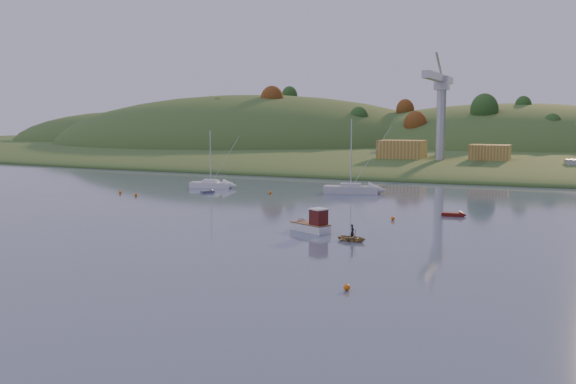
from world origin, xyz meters
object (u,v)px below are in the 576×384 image
at_px(fishing_boat, 308,224).
at_px(grey_dinghy, 210,192).
at_px(canoe, 352,238).
at_px(sailboat_near, 211,184).
at_px(red_tender, 457,215).
at_px(sailboat_far, 351,189).

xyz_separation_m(fishing_boat, grey_dinghy, (-29.48, 27.80, -0.61)).
bearing_deg(canoe, grey_dinghy, 59.22).
height_order(fishing_boat, sailboat_near, sailboat_near).
height_order(red_tender, grey_dinghy, red_tender).
relative_size(sailboat_near, grey_dinghy, 3.88).
height_order(sailboat_near, grey_dinghy, sailboat_near).
distance_m(sailboat_near, red_tender, 49.84).
height_order(fishing_boat, grey_dinghy, fishing_boat).
bearing_deg(sailboat_near, sailboat_far, -6.01).
xyz_separation_m(sailboat_near, sailboat_far, (26.16, 2.10, 0.10)).
distance_m(fishing_boat, grey_dinghy, 40.52).
height_order(sailboat_near, red_tender, sailboat_near).
relative_size(fishing_boat, grey_dinghy, 2.21).
distance_m(fishing_boat, sailboat_near, 48.14).
distance_m(sailboat_near, sailboat_far, 26.24).
bearing_deg(fishing_boat, sailboat_near, -19.91).
bearing_deg(sailboat_far, canoe, -86.26).
height_order(fishing_boat, red_tender, fishing_boat).
xyz_separation_m(red_tender, grey_dinghy, (-43.04, 9.85, -0.03)).
relative_size(canoe, red_tender, 0.94).
xyz_separation_m(sailboat_far, grey_dinghy, (-22.24, -8.97, -0.60)).
bearing_deg(fishing_boat, sailboat_far, -52.70).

